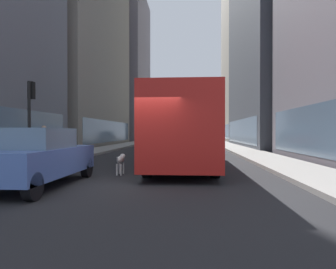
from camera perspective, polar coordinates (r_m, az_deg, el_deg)
ground_plane at (r=44.08m, az=2.11°, el=-1.51°), size 120.00×120.00×0.00m
sidewalk_left at (r=44.64m, az=-5.23°, el=-1.40°), size 2.40×110.00×0.15m
sidewalk_right at (r=44.25m, az=9.50°, el=-1.42°), size 2.40×110.00×0.15m
building_left_far at (r=57.95m, az=-9.62°, el=12.11°), size 10.59×15.22×26.48m
building_right_far at (r=55.70m, az=15.50°, el=19.71°), size 8.38×19.31×39.82m
transit_bus at (r=14.33m, az=2.88°, el=1.51°), size 2.78×11.53×3.05m
car_grey_wagon at (r=36.26m, az=-0.21°, el=-0.64°), size 1.83×4.49×1.62m
car_blue_hatchback at (r=9.27m, az=-23.59°, el=-3.85°), size 1.92×4.38×1.62m
car_red_coupe at (r=32.15m, az=3.53°, el=-0.78°), size 1.73×4.00×1.62m
car_black_suv at (r=25.39m, az=-2.04°, el=-1.10°), size 1.75×4.77×1.62m
car_silver_sedan at (r=50.87m, az=-0.79°, el=-0.33°), size 1.92×4.03×1.62m
dalmatian_dog at (r=11.09m, az=-8.83°, el=-4.73°), size 0.22×0.96×0.72m
pedestrian_with_handbag at (r=16.40m, az=-22.09°, el=-1.33°), size 0.45×0.34×1.69m
traffic_light_near at (r=13.50m, az=-24.30°, el=4.33°), size 0.24×0.41×3.40m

